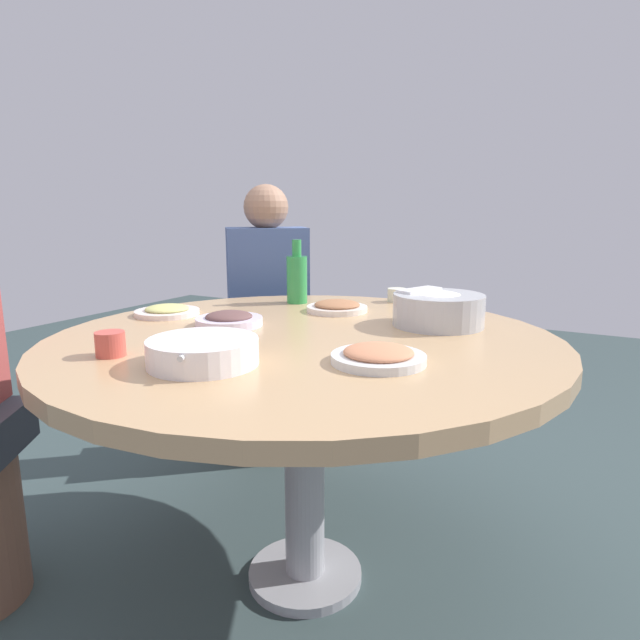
{
  "coord_description": "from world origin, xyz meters",
  "views": [
    {
      "loc": [
        -0.72,
        1.25,
        1.09
      ],
      "look_at": [
        -0.06,
        0.01,
        0.8
      ],
      "focal_mm": 30.48,
      "sensor_mm": 36.0,
      "label": 1
    }
  ],
  "objects_px": {
    "green_bottle": "(297,278)",
    "diner_right": "(268,288)",
    "stool_for_diner_right": "(270,404)",
    "soup_bowl": "(203,352)",
    "dish_eggplant": "(230,319)",
    "dish_noodles": "(167,311)",
    "dish_tofu_braise": "(337,307)",
    "round_dining_table": "(304,364)",
    "dish_shrimp": "(379,356)",
    "rice_bowl": "(438,309)",
    "tea_cup_near": "(397,295)",
    "tea_cup_far": "(110,344)"
  },
  "relations": [
    {
      "from": "dish_noodles",
      "to": "diner_right",
      "type": "height_order",
      "value": "diner_right"
    },
    {
      "from": "dish_shrimp",
      "to": "soup_bowl",
      "type": "bearing_deg",
      "value": 30.42
    },
    {
      "from": "dish_tofu_braise",
      "to": "tea_cup_far",
      "type": "xyz_separation_m",
      "value": [
        0.21,
        0.75,
        0.01
      ]
    },
    {
      "from": "soup_bowl",
      "to": "tea_cup_near",
      "type": "relative_size",
      "value": 3.76
    },
    {
      "from": "soup_bowl",
      "to": "round_dining_table",
      "type": "bearing_deg",
      "value": -98.38
    },
    {
      "from": "soup_bowl",
      "to": "dish_noodles",
      "type": "distance_m",
      "value": 0.62
    },
    {
      "from": "soup_bowl",
      "to": "diner_right",
      "type": "bearing_deg",
      "value": -63.0
    },
    {
      "from": "tea_cup_far",
      "to": "stool_for_diner_right",
      "type": "height_order",
      "value": "tea_cup_far"
    },
    {
      "from": "dish_noodles",
      "to": "soup_bowl",
      "type": "bearing_deg",
      "value": 140.99
    },
    {
      "from": "dish_eggplant",
      "to": "stool_for_diner_right",
      "type": "bearing_deg",
      "value": -64.36
    },
    {
      "from": "dish_shrimp",
      "to": "green_bottle",
      "type": "height_order",
      "value": "green_bottle"
    },
    {
      "from": "tea_cup_near",
      "to": "green_bottle",
      "type": "bearing_deg",
      "value": 31.66
    },
    {
      "from": "rice_bowl",
      "to": "tea_cup_far",
      "type": "bearing_deg",
      "value": 50.23
    },
    {
      "from": "soup_bowl",
      "to": "green_bottle",
      "type": "relative_size",
      "value": 1.11
    },
    {
      "from": "dish_shrimp",
      "to": "tea_cup_near",
      "type": "distance_m",
      "value": 0.82
    },
    {
      "from": "soup_bowl",
      "to": "green_bottle",
      "type": "height_order",
      "value": "green_bottle"
    },
    {
      "from": "tea_cup_near",
      "to": "dish_shrimp",
      "type": "bearing_deg",
      "value": 107.72
    },
    {
      "from": "tea_cup_near",
      "to": "stool_for_diner_right",
      "type": "bearing_deg",
      "value": -7.28
    },
    {
      "from": "soup_bowl",
      "to": "tea_cup_far",
      "type": "relative_size",
      "value": 3.72
    },
    {
      "from": "round_dining_table",
      "to": "dish_tofu_braise",
      "type": "distance_m",
      "value": 0.37
    },
    {
      "from": "rice_bowl",
      "to": "dish_eggplant",
      "type": "xyz_separation_m",
      "value": [
        0.54,
        0.29,
        -0.03
      ]
    },
    {
      "from": "green_bottle",
      "to": "tea_cup_near",
      "type": "xyz_separation_m",
      "value": [
        -0.31,
        -0.19,
        -0.07
      ]
    },
    {
      "from": "soup_bowl",
      "to": "dish_shrimp",
      "type": "height_order",
      "value": "soup_bowl"
    },
    {
      "from": "dish_noodles",
      "to": "dish_eggplant",
      "type": "distance_m",
      "value": 0.28
    },
    {
      "from": "soup_bowl",
      "to": "green_bottle",
      "type": "bearing_deg",
      "value": -73.89
    },
    {
      "from": "stool_for_diner_right",
      "to": "green_bottle",
      "type": "bearing_deg",
      "value": 138.9
    },
    {
      "from": "rice_bowl",
      "to": "dish_noodles",
      "type": "xyz_separation_m",
      "value": [
        0.82,
        0.26,
        -0.04
      ]
    },
    {
      "from": "dish_shrimp",
      "to": "rice_bowl",
      "type": "bearing_deg",
      "value": -90.34
    },
    {
      "from": "rice_bowl",
      "to": "round_dining_table",
      "type": "bearing_deg",
      "value": 45.76
    },
    {
      "from": "dish_noodles",
      "to": "green_bottle",
      "type": "relative_size",
      "value": 0.9
    },
    {
      "from": "round_dining_table",
      "to": "diner_right",
      "type": "height_order",
      "value": "diner_right"
    },
    {
      "from": "dish_shrimp",
      "to": "diner_right",
      "type": "relative_size",
      "value": 0.28
    },
    {
      "from": "rice_bowl",
      "to": "diner_right",
      "type": "height_order",
      "value": "diner_right"
    },
    {
      "from": "round_dining_table",
      "to": "rice_bowl",
      "type": "relative_size",
      "value": 5.21
    },
    {
      "from": "soup_bowl",
      "to": "dish_eggplant",
      "type": "bearing_deg",
      "value": -60.4
    },
    {
      "from": "rice_bowl",
      "to": "tea_cup_near",
      "type": "height_order",
      "value": "rice_bowl"
    },
    {
      "from": "dish_shrimp",
      "to": "stool_for_diner_right",
      "type": "bearing_deg",
      "value": -44.58
    },
    {
      "from": "soup_bowl",
      "to": "diner_right",
      "type": "relative_size",
      "value": 0.34
    },
    {
      "from": "dish_eggplant",
      "to": "dish_noodles",
      "type": "bearing_deg",
      "value": -7.08
    },
    {
      "from": "tea_cup_far",
      "to": "round_dining_table",
      "type": "bearing_deg",
      "value": -126.05
    },
    {
      "from": "round_dining_table",
      "to": "dish_noodles",
      "type": "bearing_deg",
      "value": -3.94
    },
    {
      "from": "green_bottle",
      "to": "diner_right",
      "type": "relative_size",
      "value": 0.3
    },
    {
      "from": "soup_bowl",
      "to": "dish_eggplant",
      "type": "xyz_separation_m",
      "value": [
        0.2,
        -0.35,
        -0.01
      ]
    },
    {
      "from": "rice_bowl",
      "to": "dish_shrimp",
      "type": "distance_m",
      "value": 0.45
    },
    {
      "from": "dish_shrimp",
      "to": "tea_cup_near",
      "type": "bearing_deg",
      "value": -72.28
    },
    {
      "from": "stool_for_diner_right",
      "to": "diner_right",
      "type": "xyz_separation_m",
      "value": [
        0.0,
        0.0,
        0.53
      ]
    },
    {
      "from": "round_dining_table",
      "to": "soup_bowl",
      "type": "xyz_separation_m",
      "value": [
        0.05,
        0.35,
        0.11
      ]
    },
    {
      "from": "dish_tofu_braise",
      "to": "tea_cup_near",
      "type": "bearing_deg",
      "value": -111.7
    },
    {
      "from": "tea_cup_far",
      "to": "diner_right",
      "type": "distance_m",
      "value": 1.15
    },
    {
      "from": "soup_bowl",
      "to": "dish_tofu_braise",
      "type": "bearing_deg",
      "value": -88.08
    }
  ]
}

